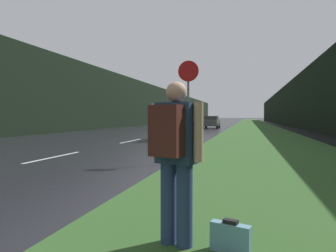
{
  "coord_description": "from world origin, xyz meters",
  "views": [
    {
      "loc": [
        6.43,
        -0.34,
        1.39
      ],
      "look_at": [
        2.38,
        14.75,
        0.9
      ],
      "focal_mm": 32.0,
      "sensor_mm": 36.0,
      "label": 1
    }
  ],
  "objects": [
    {
      "name": "treeline_far_side",
      "position": [
        -10.23,
        50.0,
        3.38
      ],
      "size": [
        2.0,
        140.0,
        6.75
      ],
      "primitive_type": "cube",
      "color": "black",
      "rests_on": "ground_plane"
    },
    {
      "name": "lane_stripe_d",
      "position": [
        0.0,
        22.52,
        0.0
      ],
      "size": [
        0.12,
        3.0,
        0.01
      ],
      "primitive_type": "cube",
      "color": "silver",
      "rests_on": "ground_plane"
    },
    {
      "name": "suitcase",
      "position": [
        6.27,
        2.7,
        0.16
      ],
      "size": [
        0.42,
        0.21,
        0.36
      ],
      "rotation": [
        0.0,
        0.0,
        -0.28
      ],
      "color": "#6093A8",
      "rests_on": "ground_plane"
    },
    {
      "name": "car_passing_far",
      "position": [
        2.12,
        36.05,
        0.73
      ],
      "size": [
        1.86,
        4.39,
        1.45
      ],
      "rotation": [
        0.0,
        0.0,
        3.14
      ],
      "color": "#4C514C",
      "rests_on": "ground_plane"
    },
    {
      "name": "grass_verge",
      "position": [
        7.23,
        40.0,
        0.01
      ],
      "size": [
        6.0,
        240.0,
        0.02
      ],
      "primitive_type": "cube",
      "color": "#2D5123",
      "rests_on": "ground_plane"
    },
    {
      "name": "car_passing_near",
      "position": [
        2.12,
        17.44,
        0.76
      ],
      "size": [
        1.97,
        4.76,
        1.48
      ],
      "rotation": [
        0.0,
        0.0,
        3.14
      ],
      "color": "black",
      "rests_on": "ground_plane"
    },
    {
      "name": "treeline_near_side",
      "position": [
        13.23,
        50.0,
        3.27
      ],
      "size": [
        2.0,
        140.0,
        6.53
      ],
      "primitive_type": "cube",
      "color": "black",
      "rests_on": "ground_plane"
    },
    {
      "name": "lane_stripe_b",
      "position": [
        0.0,
        8.52,
        0.0
      ],
      "size": [
        0.12,
        3.0,
        0.01
      ],
      "primitive_type": "cube",
      "color": "silver",
      "rests_on": "ground_plane"
    },
    {
      "name": "stop_sign",
      "position": [
        4.68,
        8.52,
        1.83
      ],
      "size": [
        0.63,
        0.07,
        3.07
      ],
      "color": "slate",
      "rests_on": "ground_plane"
    },
    {
      "name": "lane_stripe_c",
      "position": [
        0.0,
        15.52,
        0.0
      ],
      "size": [
        0.12,
        3.0,
        0.01
      ],
      "primitive_type": "cube",
      "color": "silver",
      "rests_on": "ground_plane"
    },
    {
      "name": "hitchhiker_with_backpack",
      "position": [
        5.68,
        2.72,
        1.01
      ],
      "size": [
        0.59,
        0.5,
        1.76
      ],
      "rotation": [
        0.0,
        0.0,
        -0.28
      ],
      "color": "navy",
      "rests_on": "ground_plane"
    }
  ]
}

